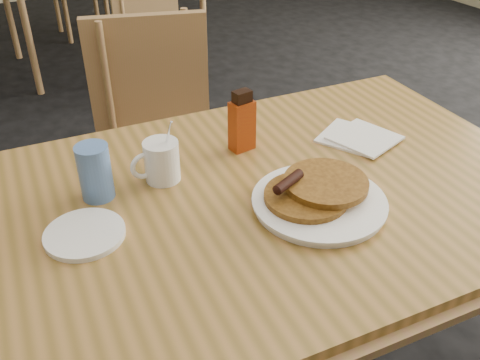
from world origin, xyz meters
name	(u,v)px	position (x,y,z in m)	size (l,w,h in m)	color
main_table	(271,202)	(0.04, 0.04, 0.71)	(1.43, 1.03, 0.75)	#A4733A
chair_main_far	(163,127)	(0.06, 0.80, 0.55)	(0.53, 0.54, 0.93)	#9B6E49
chair_neighbor_near	(141,16)	(0.53, 2.27, 0.50)	(0.42, 0.43, 0.85)	#9B6E49
pancake_plate	(318,198)	(0.09, -0.06, 0.77)	(0.29, 0.29, 0.07)	white
coffee_mug	(161,161)	(-0.17, 0.20, 0.80)	(0.12, 0.08, 0.15)	white
syrup_bottle	(242,123)	(0.07, 0.24, 0.82)	(0.06, 0.05, 0.16)	maroon
napkin_stack	(358,137)	(0.36, 0.13, 0.76)	(0.22, 0.23, 0.01)	white
blue_tumbler	(95,172)	(-0.32, 0.21, 0.81)	(0.07, 0.07, 0.13)	#517ABF
side_saucer	(85,234)	(-0.39, 0.08, 0.76)	(0.16, 0.16, 0.01)	white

